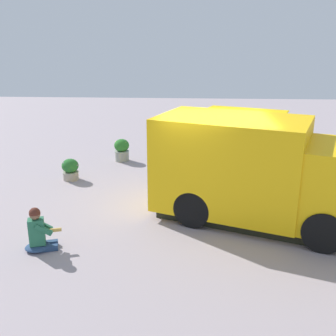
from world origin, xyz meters
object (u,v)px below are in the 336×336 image
object	(u,v)px
planter_flowering_far	(70,169)
trash_bin	(191,146)
planter_flowering_side	(122,150)
person_customer	(39,233)
food_truck	(257,174)

from	to	relation	value
planter_flowering_far	trash_bin	size ratio (longest dim) A/B	0.68
planter_flowering_far	trash_bin	distance (m)	4.28
trash_bin	planter_flowering_side	bearing A→B (deg)	-173.04
person_customer	planter_flowering_far	size ratio (longest dim) A/B	1.41
person_customer	planter_flowering_side	world-z (taller)	person_customer
planter_flowering_far	planter_flowering_side	xyz separation A→B (m)	(1.20, 2.05, 0.07)
person_customer	trash_bin	size ratio (longest dim) A/B	0.96
food_truck	trash_bin	xyz separation A→B (m)	(-1.50, 4.88, -0.66)
person_customer	planter_flowering_side	bearing A→B (deg)	84.53
planter_flowering_far	food_truck	bearing A→B (deg)	-26.59
person_customer	planter_flowering_far	bearing A→B (deg)	98.18
planter_flowering_far	trash_bin	xyz separation A→B (m)	(3.57, 2.34, 0.15)
food_truck	planter_flowering_far	distance (m)	5.73
person_customer	trash_bin	xyz separation A→B (m)	(2.97, 6.53, 0.12)
food_truck	person_customer	bearing A→B (deg)	-159.67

